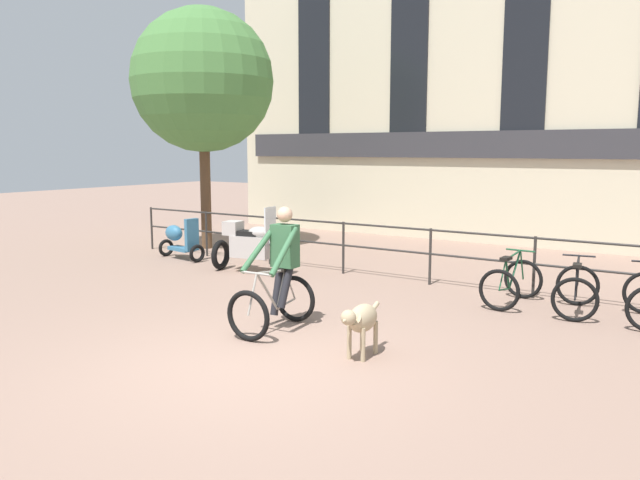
{
  "coord_description": "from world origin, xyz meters",
  "views": [
    {
      "loc": [
        4.57,
        -5.32,
        2.49
      ],
      "look_at": [
        -0.88,
        2.86,
        1.05
      ],
      "focal_mm": 35.0,
      "sensor_mm": 36.0,
      "label": 1
    }
  ],
  "objects_px": {
    "dog": "(361,320)",
    "parked_motorcycle": "(251,245)",
    "parked_bicycle_mid_left": "(576,290)",
    "cyclist_with_bike": "(278,275)",
    "parked_bicycle_near_lamp": "(512,283)",
    "parked_scooter": "(180,239)"
  },
  "relations": [
    {
      "from": "dog",
      "to": "parked_motorcycle",
      "type": "bearing_deg",
      "value": 141.02
    },
    {
      "from": "parked_motorcycle",
      "to": "parked_bicycle_mid_left",
      "type": "xyz_separation_m",
      "value": [
        6.19,
        0.27,
        -0.2
      ]
    },
    {
      "from": "cyclist_with_bike",
      "to": "parked_motorcycle",
      "type": "relative_size",
      "value": 1.01
    },
    {
      "from": "dog",
      "to": "parked_bicycle_near_lamp",
      "type": "xyz_separation_m",
      "value": [
        0.73,
        3.57,
        -0.11
      ]
    },
    {
      "from": "parked_bicycle_near_lamp",
      "to": "parked_bicycle_mid_left",
      "type": "distance_m",
      "value": 0.98
    },
    {
      "from": "cyclist_with_bike",
      "to": "parked_bicycle_mid_left",
      "type": "xyz_separation_m",
      "value": [
        3.29,
        3.15,
        -0.41
      ]
    },
    {
      "from": "parked_bicycle_near_lamp",
      "to": "cyclist_with_bike",
      "type": "bearing_deg",
      "value": 57.75
    },
    {
      "from": "dog",
      "to": "parked_bicycle_mid_left",
      "type": "distance_m",
      "value": 3.97
    },
    {
      "from": "cyclist_with_bike",
      "to": "parked_motorcycle",
      "type": "distance_m",
      "value": 4.09
    },
    {
      "from": "parked_motorcycle",
      "to": "parked_bicycle_mid_left",
      "type": "relative_size",
      "value": 1.41
    },
    {
      "from": "parked_motorcycle",
      "to": "parked_scooter",
      "type": "height_order",
      "value": "parked_motorcycle"
    },
    {
      "from": "cyclist_with_bike",
      "to": "parked_bicycle_near_lamp",
      "type": "height_order",
      "value": "cyclist_with_bike"
    },
    {
      "from": "cyclist_with_bike",
      "to": "dog",
      "type": "relative_size",
      "value": 1.86
    },
    {
      "from": "parked_bicycle_mid_left",
      "to": "parked_scooter",
      "type": "bearing_deg",
      "value": -9.47
    },
    {
      "from": "parked_scooter",
      "to": "cyclist_with_bike",
      "type": "bearing_deg",
      "value": -112.29
    },
    {
      "from": "parked_bicycle_mid_left",
      "to": "parked_scooter",
      "type": "xyz_separation_m",
      "value": [
        -8.53,
        0.02,
        0.1
      ]
    },
    {
      "from": "parked_motorcycle",
      "to": "parked_bicycle_mid_left",
      "type": "distance_m",
      "value": 6.2
    },
    {
      "from": "cyclist_with_bike",
      "to": "parked_bicycle_mid_left",
      "type": "relative_size",
      "value": 1.41
    },
    {
      "from": "cyclist_with_bike",
      "to": "parked_bicycle_mid_left",
      "type": "distance_m",
      "value": 4.57
    },
    {
      "from": "parked_motorcycle",
      "to": "parked_bicycle_near_lamp",
      "type": "height_order",
      "value": "parked_motorcycle"
    },
    {
      "from": "parked_motorcycle",
      "to": "parked_bicycle_near_lamp",
      "type": "bearing_deg",
      "value": -97.02
    },
    {
      "from": "dog",
      "to": "parked_bicycle_mid_left",
      "type": "bearing_deg",
      "value": 61.85
    }
  ]
}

